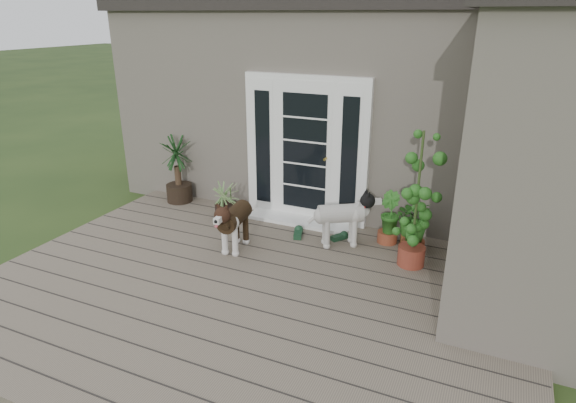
% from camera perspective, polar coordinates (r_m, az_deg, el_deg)
% --- Properties ---
extents(deck, '(6.20, 4.60, 0.12)m').
position_cam_1_polar(deck, '(5.67, -4.77, -10.74)').
color(deck, '#6B5B4C').
rests_on(deck, ground).
extents(house_main, '(7.40, 4.00, 3.10)m').
position_cam_1_polar(house_main, '(8.89, 8.45, 11.24)').
color(house_main, '#665E54').
rests_on(house_main, ground).
extents(roof_main, '(7.60, 4.20, 0.20)m').
position_cam_1_polar(roof_main, '(8.76, 9.07, 21.92)').
color(roof_main, '#2D2826').
rests_on(roof_main, house_main).
extents(house_wing, '(1.60, 2.40, 3.10)m').
position_cam_1_polar(house_wing, '(5.51, 28.56, 2.76)').
color(house_wing, '#665E54').
rests_on(house_wing, ground).
extents(door_unit, '(1.90, 0.14, 2.15)m').
position_cam_1_polar(door_unit, '(7.13, 2.08, 6.09)').
color(door_unit, white).
rests_on(door_unit, deck).
extents(door_step, '(1.60, 0.40, 0.05)m').
position_cam_1_polar(door_step, '(7.30, 1.38, -2.26)').
color(door_step, white).
rests_on(door_step, deck).
extents(brindle_dog, '(0.44, 0.85, 0.68)m').
position_cam_1_polar(brindle_dog, '(6.40, -6.25, -2.81)').
color(brindle_dog, '#342313').
rests_on(brindle_dog, deck).
extents(white_dog, '(0.87, 0.71, 0.67)m').
position_cam_1_polar(white_dog, '(6.51, 6.18, -2.43)').
color(white_dog, white).
rests_on(white_dog, deck).
extents(spider_plant, '(0.68, 0.68, 0.66)m').
position_cam_1_polar(spider_plant, '(7.37, -7.22, 0.32)').
color(spider_plant, '#81925A').
rests_on(spider_plant, deck).
extents(yucca, '(0.97, 0.97, 1.15)m').
position_cam_1_polar(yucca, '(8.16, -12.89, 3.86)').
color(yucca, black).
rests_on(yucca, deck).
extents(herb_a, '(0.62, 0.62, 0.57)m').
position_cam_1_polar(herb_a, '(6.69, 14.25, -2.80)').
color(herb_a, '#2A5E1B').
rests_on(herb_a, deck).
extents(herb_b, '(0.48, 0.48, 0.51)m').
position_cam_1_polar(herb_b, '(6.72, 11.71, -2.72)').
color(herb_b, '#214D16').
rests_on(herb_b, deck).
extents(herb_c, '(0.40, 0.40, 0.56)m').
position_cam_1_polar(herb_c, '(6.53, 14.63, -3.47)').
color(herb_c, '#245016').
rests_on(herb_c, deck).
extents(sapling, '(0.62, 0.62, 1.77)m').
position_cam_1_polar(sapling, '(5.95, 14.94, 0.32)').
color(sapling, '#244D16').
rests_on(sapling, deck).
extents(clog_left, '(0.25, 0.36, 0.10)m').
position_cam_1_polar(clog_left, '(6.85, 1.20, -3.71)').
color(clog_left, '#153620').
rests_on(clog_left, deck).
extents(clog_right, '(0.26, 0.31, 0.08)m').
position_cam_1_polar(clog_right, '(6.79, 6.05, -4.12)').
color(clog_right, '#13301D').
rests_on(clog_right, deck).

